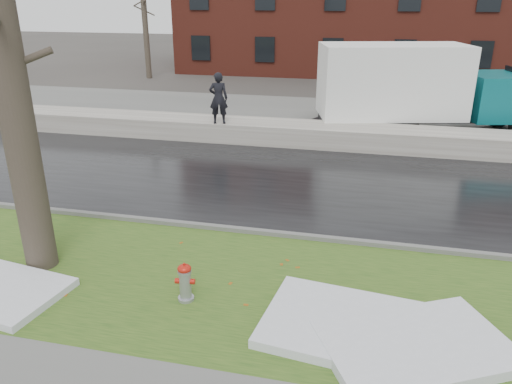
% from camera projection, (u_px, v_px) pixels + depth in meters
% --- Properties ---
extents(ground, '(120.00, 120.00, 0.00)m').
position_uv_depth(ground, '(238.00, 255.00, 10.55)').
color(ground, '#47423D').
rests_on(ground, ground).
extents(verge, '(60.00, 4.50, 0.04)m').
position_uv_depth(verge, '(221.00, 285.00, 9.41)').
color(verge, '#264A18').
rests_on(verge, ground).
extents(road, '(60.00, 7.00, 0.03)m').
position_uv_depth(road, '(278.00, 182.00, 14.62)').
color(road, black).
rests_on(road, ground).
extents(parking_lot, '(60.00, 9.00, 0.03)m').
position_uv_depth(parking_lot, '(313.00, 117.00, 22.32)').
color(parking_lot, slate).
rests_on(parking_lot, ground).
extents(curb, '(60.00, 0.15, 0.14)m').
position_uv_depth(curb, '(249.00, 231.00, 11.43)').
color(curb, slate).
rests_on(curb, ground).
extents(snowbank, '(60.00, 1.60, 0.75)m').
position_uv_depth(snowbank, '(299.00, 134.00, 18.29)').
color(snowbank, beige).
rests_on(snowbank, ground).
extents(bg_tree_left, '(1.40, 1.62, 6.50)m').
position_uv_depth(bg_tree_left, '(145.00, 25.00, 31.78)').
color(bg_tree_left, brown).
rests_on(bg_tree_left, ground).
extents(bg_tree_center, '(1.40, 1.62, 6.50)m').
position_uv_depth(bg_tree_center, '(251.00, 23.00, 34.13)').
color(bg_tree_center, brown).
rests_on(bg_tree_center, ground).
extents(fire_hydrant, '(0.36, 0.32, 0.74)m').
position_uv_depth(fire_hydrant, '(185.00, 280.00, 8.79)').
color(fire_hydrant, '#96999E').
rests_on(fire_hydrant, verge).
extents(tree, '(1.47, 1.67, 7.60)m').
position_uv_depth(tree, '(9.00, 72.00, 8.70)').
color(tree, brown).
rests_on(tree, verge).
extents(box_truck, '(10.37, 4.45, 3.43)m').
position_uv_depth(box_truck, '(419.00, 88.00, 19.04)').
color(box_truck, black).
rests_on(box_truck, ground).
extents(worker, '(0.76, 0.59, 1.84)m').
position_uv_depth(worker, '(218.00, 98.00, 17.88)').
color(worker, black).
rests_on(worker, snowbank).
extents(snow_patch_near, '(2.83, 2.31, 0.16)m').
position_uv_depth(snow_patch_near, '(345.00, 325.00, 8.11)').
color(snow_patch_near, silver).
rests_on(snow_patch_near, verge).
extents(snow_patch_far, '(2.41, 1.90, 0.14)m').
position_uv_depth(snow_patch_far, '(1.00, 291.00, 9.05)').
color(snow_patch_far, silver).
rests_on(snow_patch_far, verge).
extents(snow_patch_side, '(3.32, 2.89, 0.18)m').
position_uv_depth(snow_patch_side, '(416.00, 346.00, 7.60)').
color(snow_patch_side, silver).
rests_on(snow_patch_side, verge).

